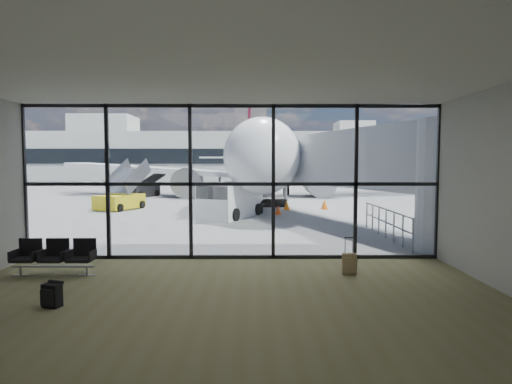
{
  "coord_description": "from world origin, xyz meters",
  "views": [
    {
      "loc": [
        0.62,
        -12.39,
        2.78
      ],
      "look_at": [
        0.72,
        3.0,
        1.77
      ],
      "focal_mm": 30.0,
      "sensor_mm": 36.0,
      "label": 1
    }
  ],
  "objects_px": {
    "airliner": "(253,160)",
    "mobile_stairs": "(121,200)",
    "seating_row": "(55,255)",
    "suitcase": "(349,264)",
    "service_van": "(230,199)",
    "belt_loader": "(143,189)",
    "backpack": "(52,295)"
  },
  "relations": [
    {
      "from": "seating_row",
      "to": "mobile_stairs",
      "type": "distance_m",
      "value": 15.9
    },
    {
      "from": "seating_row",
      "to": "backpack",
      "type": "xyz_separation_m",
      "value": [
        1.08,
        -2.51,
        -0.25
      ]
    },
    {
      "from": "mobile_stairs",
      "to": "backpack",
      "type": "bearing_deg",
      "value": -55.32
    },
    {
      "from": "suitcase",
      "to": "mobile_stairs",
      "type": "xyz_separation_m",
      "value": [
        -10.58,
        15.66,
        0.31
      ]
    },
    {
      "from": "belt_loader",
      "to": "mobile_stairs",
      "type": "relative_size",
      "value": 1.13
    },
    {
      "from": "seating_row",
      "to": "suitcase",
      "type": "height_order",
      "value": "suitcase"
    },
    {
      "from": "service_van",
      "to": "belt_loader",
      "type": "xyz_separation_m",
      "value": [
        -8.25,
        14.32,
        -0.29
      ]
    },
    {
      "from": "service_van",
      "to": "mobile_stairs",
      "type": "bearing_deg",
      "value": 173.96
    },
    {
      "from": "backpack",
      "to": "mobile_stairs",
      "type": "xyz_separation_m",
      "value": [
        -4.26,
        18.09,
        0.35
      ]
    },
    {
      "from": "suitcase",
      "to": "backpack",
      "type": "bearing_deg",
      "value": -154.87
    },
    {
      "from": "airliner",
      "to": "service_van",
      "type": "xyz_separation_m",
      "value": [
        -1.16,
        -16.87,
        -2.18
      ]
    },
    {
      "from": "airliner",
      "to": "mobile_stairs",
      "type": "xyz_separation_m",
      "value": [
        -8.12,
        -12.82,
        -2.52
      ]
    },
    {
      "from": "airliner",
      "to": "belt_loader",
      "type": "bearing_deg",
      "value": -166.46
    },
    {
      "from": "seating_row",
      "to": "service_van",
      "type": "bearing_deg",
      "value": 72.14
    },
    {
      "from": "service_van",
      "to": "suitcase",
      "type": "bearing_deg",
      "value": -48.6
    },
    {
      "from": "seating_row",
      "to": "mobile_stairs",
      "type": "height_order",
      "value": "mobile_stairs"
    },
    {
      "from": "seating_row",
      "to": "suitcase",
      "type": "relative_size",
      "value": 2.16
    },
    {
      "from": "service_van",
      "to": "mobile_stairs",
      "type": "distance_m",
      "value": 8.06
    },
    {
      "from": "suitcase",
      "to": "airliner",
      "type": "height_order",
      "value": "airliner"
    },
    {
      "from": "suitcase",
      "to": "belt_loader",
      "type": "distance_m",
      "value": 28.52
    },
    {
      "from": "seating_row",
      "to": "mobile_stairs",
      "type": "xyz_separation_m",
      "value": [
        -3.18,
        15.58,
        0.1
      ]
    },
    {
      "from": "belt_loader",
      "to": "mobile_stairs",
      "type": "distance_m",
      "value": 10.35
    },
    {
      "from": "backpack",
      "to": "belt_loader",
      "type": "height_order",
      "value": "belt_loader"
    },
    {
      "from": "seating_row",
      "to": "suitcase",
      "type": "bearing_deg",
      "value": -0.35
    },
    {
      "from": "service_van",
      "to": "seating_row",
      "type": "bearing_deg",
      "value": -84.05
    },
    {
      "from": "airliner",
      "to": "service_van",
      "type": "relative_size",
      "value": 8.74
    },
    {
      "from": "seating_row",
      "to": "backpack",
      "type": "bearing_deg",
      "value": -66.46
    },
    {
      "from": "suitcase",
      "to": "airliner",
      "type": "xyz_separation_m",
      "value": [
        -2.46,
        28.48,
        2.83
      ]
    },
    {
      "from": "seating_row",
      "to": "belt_loader",
      "type": "xyz_separation_m",
      "value": [
        -4.47,
        25.85,
        0.15
      ]
    },
    {
      "from": "suitcase",
      "to": "belt_loader",
      "type": "relative_size",
      "value": 0.21
    },
    {
      "from": "belt_loader",
      "to": "suitcase",
      "type": "bearing_deg",
      "value": -40.99
    },
    {
      "from": "service_van",
      "to": "belt_loader",
      "type": "height_order",
      "value": "belt_loader"
    }
  ]
}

